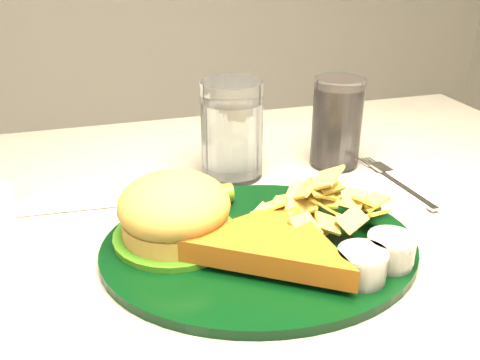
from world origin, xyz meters
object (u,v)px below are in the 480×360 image
object	(u,v)px
dinner_plate	(260,220)
fork_napkin	(403,188)
water_glass	(232,130)
cola_glass	(337,122)

from	to	relation	value
dinner_plate	fork_napkin	size ratio (longest dim) A/B	2.27
dinner_plate	fork_napkin	bearing A→B (deg)	28.78
water_glass	cola_glass	world-z (taller)	water_glass
dinner_plate	water_glass	bearing A→B (deg)	91.50
water_glass	fork_napkin	bearing A→B (deg)	-29.62
cola_glass	water_glass	bearing A→B (deg)	177.31
water_glass	cola_glass	size ratio (longest dim) A/B	1.04
water_glass	fork_napkin	size ratio (longest dim) A/B	0.90
cola_glass	fork_napkin	size ratio (longest dim) A/B	0.87
dinner_plate	cola_glass	xyz separation A→B (m)	(0.18, 0.19, 0.03)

